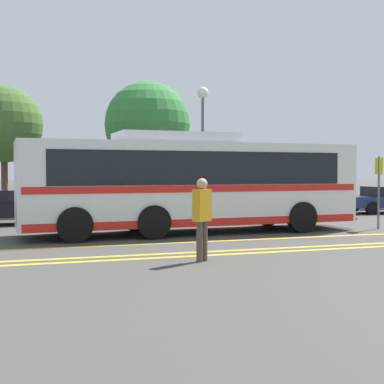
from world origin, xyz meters
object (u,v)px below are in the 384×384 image
at_px(parked_car_1, 25,206).
at_px(pedestrian_0, 202,214).
at_px(transit_bus, 192,182).
at_px(parked_car_2, 160,203).
at_px(parked_car_3, 274,201).
at_px(street_lamp, 203,116).
at_px(tree_2, 147,125).
at_px(tree_0, 4,125).
at_px(bus_stop_sign, 379,183).

relative_size(parked_car_1, pedestrian_0, 2.53).
bearing_deg(transit_bus, parked_car_2, 175.21).
distance_m(parked_car_3, street_lamp, 5.63).
xyz_separation_m(parked_car_1, parked_car_2, (5.30, 0.23, 0.03)).
bearing_deg(street_lamp, tree_2, 147.35).
relative_size(street_lamp, tree_2, 0.94).
distance_m(transit_bus, tree_0, 10.52).
height_order(bus_stop_sign, tree_2, tree_2).
height_order(parked_car_1, street_lamp, street_lamp).
xyz_separation_m(street_lamp, tree_2, (-2.38, 1.52, -0.36)).
height_order(pedestrian_0, tree_2, tree_2).
bearing_deg(bus_stop_sign, transit_bus, -100.00).
distance_m(parked_car_3, pedestrian_0, 12.14).
distance_m(parked_car_2, street_lamp, 5.90).
xyz_separation_m(parked_car_1, tree_2, (5.87, 4.98, 3.63)).
height_order(parked_car_3, tree_0, tree_0).
bearing_deg(parked_car_3, bus_stop_sign, -168.41).
bearing_deg(pedestrian_0, tree_2, 48.41).
relative_size(transit_bus, street_lamp, 1.85).
bearing_deg(parked_car_2, parked_car_3, -94.37).
height_order(transit_bus, bus_stop_sign, transit_bus).
bearing_deg(parked_car_3, tree_0, 72.16).
relative_size(transit_bus, parked_car_3, 2.56).
bearing_deg(parked_car_2, tree_0, 57.49).
xyz_separation_m(pedestrian_0, tree_0, (-4.44, 13.68, 2.96)).
bearing_deg(transit_bus, parked_car_1, -134.79).
bearing_deg(parked_car_1, pedestrian_0, 16.51).
distance_m(street_lamp, tree_2, 2.84).
height_order(bus_stop_sign, tree_0, tree_0).
bearing_deg(parked_car_3, street_lamp, 32.57).
height_order(parked_car_2, pedestrian_0, pedestrian_0).
relative_size(parked_car_3, tree_0, 0.77).
relative_size(parked_car_2, bus_stop_sign, 1.84).
height_order(street_lamp, tree_0, street_lamp).
height_order(transit_bus, tree_0, tree_0).
height_order(parked_car_3, tree_2, tree_2).
xyz_separation_m(parked_car_3, bus_stop_sign, (1.16, -5.65, 0.90)).
distance_m(transit_bus, bus_stop_sign, 6.52).
bearing_deg(pedestrian_0, transit_bus, 41.58).
bearing_deg(street_lamp, parked_car_2, -132.42).
bearing_deg(parked_car_3, tree_2, 42.82).
bearing_deg(transit_bus, bus_stop_sign, 80.00).
bearing_deg(bus_stop_sign, parked_car_2, -135.02).
relative_size(transit_bus, pedestrian_0, 6.13).
height_order(parked_car_1, tree_2, tree_2).
height_order(pedestrian_0, street_lamp, street_lamp).
height_order(bus_stop_sign, street_lamp, street_lamp).
bearing_deg(pedestrian_0, bus_stop_sign, -3.85).
relative_size(transit_bus, tree_0, 1.97).
bearing_deg(pedestrian_0, tree_0, 74.97).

